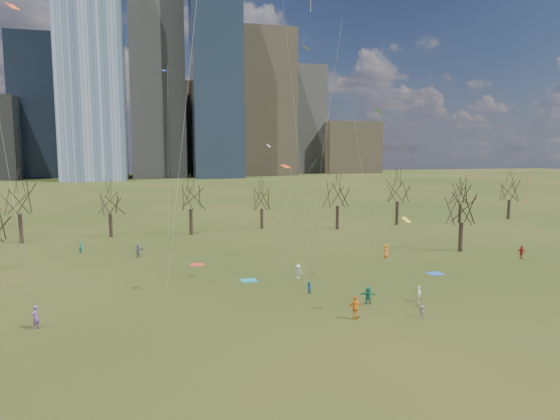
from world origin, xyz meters
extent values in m
plane|color=black|center=(0.00, 0.00, 0.00)|extent=(500.00, 500.00, 0.00)
cube|color=slate|center=(-35.00, 190.00, 59.00)|extent=(26.00, 26.00, 118.00)
cube|color=slate|center=(-8.00, 205.00, 47.50)|extent=(24.00, 24.00, 95.00)
cube|color=#384C66|center=(18.00, 195.00, 52.50)|extent=(22.00, 22.00, 105.00)
cube|color=#726347|center=(45.00, 215.00, 36.00)|extent=(28.00, 28.00, 72.00)
cube|color=#384C66|center=(-60.00, 220.00, 32.50)|extent=(25.00, 25.00, 65.00)
cube|color=slate|center=(70.00, 230.00, 29.00)|extent=(22.00, 22.00, 58.00)
cube|color=#726347|center=(5.00, 240.00, 24.00)|extent=(30.00, 30.00, 48.00)
cube|color=#726347|center=(95.00, 225.00, 14.00)|extent=(30.00, 28.00, 28.00)
cylinder|color=black|center=(-31.00, 39.00, 2.14)|extent=(0.55, 0.55, 4.28)
cylinder|color=black|center=(-19.00, 41.00, 1.80)|extent=(0.52, 0.52, 3.60)
cylinder|color=black|center=(-7.00, 40.00, 2.02)|extent=(0.54, 0.54, 4.05)
cylinder|color=black|center=(5.00, 43.00, 1.69)|extent=(0.51, 0.51, 3.38)
cylinder|color=black|center=(17.00, 39.00, 1.98)|extent=(0.54, 0.54, 3.96)
cylinder|color=black|center=(29.00, 41.00, 2.07)|extent=(0.54, 0.54, 4.14)
cylinder|color=black|center=(41.00, 40.00, 1.75)|extent=(0.52, 0.52, 3.51)
cylinder|color=black|center=(53.00, 42.00, 1.87)|extent=(0.53, 0.53, 3.74)
cylinder|color=black|center=(26.00, 18.00, 1.91)|extent=(0.53, 0.53, 3.83)
cube|color=teal|center=(-3.62, 10.76, 0.01)|extent=(1.60, 1.50, 0.03)
cube|color=#254DAE|center=(16.34, 8.41, 0.01)|extent=(1.60, 1.50, 0.03)
cube|color=#B52C24|center=(-8.04, 19.13, 0.01)|extent=(1.60, 1.50, 0.03)
imported|color=white|center=(9.46, -0.06, 0.72)|extent=(0.59, 0.62, 1.44)
imported|color=slate|center=(7.47, -3.89, 0.51)|extent=(0.51, 0.73, 1.02)
imported|color=orange|center=(2.24, -2.82, 0.93)|extent=(1.17, 0.70, 1.86)
imported|color=#1A775A|center=(4.87, 0.55, 0.77)|extent=(1.50, 0.85, 1.55)
imported|color=#8150A0|center=(-21.66, 1.30, 0.91)|extent=(0.69, 0.79, 1.81)
imported|color=#2864AE|center=(0.85, 4.76, 0.57)|extent=(0.48, 0.59, 1.15)
imported|color=silver|center=(1.47, 10.22, 0.74)|extent=(1.09, 1.02, 1.48)
imported|color=maroon|center=(30.56, 12.25, 0.81)|extent=(1.01, 0.60, 1.62)
imported|color=slate|center=(-14.70, 24.93, 0.88)|extent=(1.54, 1.50, 1.76)
imported|color=orange|center=(14.85, 17.06, 0.83)|extent=(0.60, 0.86, 1.66)
imported|color=#197164|center=(-21.84, 28.89, 0.86)|extent=(0.53, 0.70, 1.72)
plane|color=#EF4814|center=(-0.50, 7.94, 11.69)|extent=(1.31, 1.29, 0.29)
cylinder|color=silver|center=(-1.03, 5.16, 6.55)|extent=(1.08, 5.58, 10.30)
cylinder|color=#EF4814|center=(-0.50, 7.94, 10.04)|extent=(0.04, 0.04, 2.70)
plane|color=yellow|center=(-0.09, 3.18, 21.79)|extent=(0.80, 0.88, 0.40)
cylinder|color=silver|center=(-0.34, -1.51, 11.59)|extent=(0.51, 9.39, 20.39)
plane|color=red|center=(27.31, 8.17, 10.91)|extent=(1.25, 1.32, 0.68)
cylinder|color=red|center=(27.31, 8.17, 9.02)|extent=(0.04, 0.04, 3.15)
cylinder|color=silver|center=(-10.43, 2.33, 14.83)|extent=(3.13, 4.73, 26.85)
cylinder|color=silver|center=(1.98, 13.12, 16.20)|extent=(6.09, 8.83, 29.61)
cylinder|color=silver|center=(5.02, 17.52, 29.73)|extent=(0.04, 0.04, 2.10)
plane|color=green|center=(13.70, 17.67, 17.80)|extent=(0.94, 1.16, 0.69)
cylinder|color=silver|center=(11.15, 15.73, 9.60)|extent=(5.13, 3.91, 16.41)
plane|color=blue|center=(-10.81, 30.93, 23.60)|extent=(0.93, 0.91, 0.25)
cylinder|color=silver|center=(-10.64, 29.21, 12.50)|extent=(0.36, 3.46, 22.20)
plane|color=yellow|center=(6.14, -3.36, 7.87)|extent=(0.93, 0.88, 0.38)
cylinder|color=silver|center=(3.97, -7.73, 4.63)|extent=(4.37, 8.75, 6.48)
plane|color=#F74E1B|center=(-22.52, 4.09, 23.81)|extent=(1.28, 1.28, 0.52)
cylinder|color=silver|center=(-22.52, -0.31, 12.60)|extent=(0.02, 8.82, 22.41)
plane|color=silver|center=(4.33, 35.05, 13.80)|extent=(0.91, 0.92, 0.39)
cylinder|color=silver|center=(7.28, 30.64, 7.60)|extent=(5.92, 8.84, 12.41)
camera|label=1|loc=(-13.18, -38.01, 13.37)|focal=32.00mm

